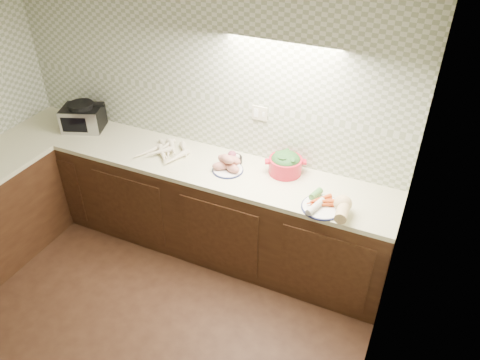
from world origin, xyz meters
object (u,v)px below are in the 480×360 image
at_px(toaster_oven, 83,117).
at_px(onion_bowl, 233,158).
at_px(sweet_potato_plate, 228,165).
at_px(veg_plate, 332,204).
at_px(dutch_oven, 285,163).
at_px(parsnip_pile, 167,152).

xyz_separation_m(toaster_oven, onion_bowl, (1.54, 0.04, -0.08)).
bearing_deg(sweet_potato_plate, veg_plate, -9.75).
bearing_deg(toaster_oven, dutch_oven, -18.63).
xyz_separation_m(parsnip_pile, dutch_oven, (1.03, 0.17, 0.06)).
relative_size(toaster_oven, veg_plate, 1.16).
bearing_deg(sweet_potato_plate, parsnip_pile, -179.32).
bearing_deg(sweet_potato_plate, onion_bowl, 93.75).
bearing_deg(parsnip_pile, dutch_oven, 9.34).
distance_m(dutch_oven, veg_plate, 0.58).
relative_size(toaster_oven, dutch_oven, 1.23).
xyz_separation_m(parsnip_pile, sweet_potato_plate, (0.58, 0.01, 0.02)).
height_order(onion_bowl, veg_plate, veg_plate).
xyz_separation_m(dutch_oven, veg_plate, (0.48, -0.32, -0.04)).
height_order(sweet_potato_plate, onion_bowl, sweet_potato_plate).
xyz_separation_m(parsnip_pile, veg_plate, (1.50, -0.15, 0.02)).
height_order(onion_bowl, dutch_oven, dutch_oven).
height_order(parsnip_pile, sweet_potato_plate, sweet_potato_plate).
bearing_deg(dutch_oven, onion_bowl, 161.25).
bearing_deg(veg_plate, parsnip_pile, 174.26).
bearing_deg(parsnip_pile, toaster_oven, 174.59).
distance_m(toaster_oven, onion_bowl, 1.55).
xyz_separation_m(toaster_oven, veg_plate, (2.47, -0.24, -0.07)).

